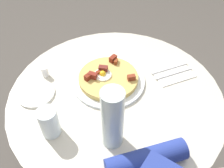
{
  "coord_description": "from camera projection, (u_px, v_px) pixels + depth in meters",
  "views": [
    {
      "loc": [
        -0.35,
        0.55,
        1.44
      ],
      "look_at": [
        0.03,
        -0.02,
        0.73
      ],
      "focal_mm": 38.51,
      "sensor_mm": 36.0,
      "label": 1
    }
  ],
  "objects": [
    {
      "name": "salt_shaker",
      "position": [
        45.0,
        72.0,
        1.03
      ],
      "size": [
        0.03,
        0.03,
        0.05
      ],
      "primitive_type": "cylinder",
      "color": "white",
      "rests_on": "dining_table"
    },
    {
      "name": "water_bottle",
      "position": [
        112.0,
        119.0,
        0.74
      ],
      "size": [
        0.07,
        0.07,
        0.24
      ],
      "primitive_type": "cylinder",
      "color": "silver",
      "rests_on": "dining_table"
    },
    {
      "name": "breakfast_pizza",
      "position": [
        108.0,
        77.0,
        1.01
      ],
      "size": [
        0.25,
        0.25,
        0.05
      ],
      "color": "tan",
      "rests_on": "pizza_plate"
    },
    {
      "name": "water_glass",
      "position": [
        49.0,
        122.0,
        0.81
      ],
      "size": [
        0.07,
        0.07,
        0.11
      ],
      "primitive_type": "cylinder",
      "color": "silver",
      "rests_on": "dining_table"
    },
    {
      "name": "dining_table",
      "position": [
        115.0,
        117.0,
        1.1
      ],
      "size": [
        0.87,
        0.87,
        0.71
      ],
      "color": "beige",
      "rests_on": "ground_plane"
    },
    {
      "name": "napkin",
      "position": [
        171.0,
        71.0,
        1.07
      ],
      "size": [
        0.21,
        0.22,
        0.0
      ],
      "primitive_type": "cube",
      "rotation": [
        0.0,
        0.0,
        0.98
      ],
      "color": "white",
      "rests_on": "dining_table"
    },
    {
      "name": "pizza_plate",
      "position": [
        108.0,
        81.0,
        1.02
      ],
      "size": [
        0.31,
        0.31,
        0.01
      ],
      "primitive_type": "cylinder",
      "color": "white",
      "rests_on": "dining_table"
    },
    {
      "name": "bread_plate",
      "position": [
        36.0,
        93.0,
        0.97
      ],
      "size": [
        0.15,
        0.15,
        0.01
      ],
      "primitive_type": "cylinder",
      "color": "white",
      "rests_on": "dining_table"
    },
    {
      "name": "fork",
      "position": [
        169.0,
        68.0,
        1.07
      ],
      "size": [
        0.11,
        0.16,
        0.0
      ],
      "primitive_type": "cube",
      "rotation": [
        0.0,
        0.0,
        0.98
      ],
      "color": "silver",
      "rests_on": "napkin"
    },
    {
      "name": "knife",
      "position": [
        174.0,
        73.0,
        1.05
      ],
      "size": [
        0.11,
        0.16,
        0.0
      ],
      "primitive_type": "cube",
      "rotation": [
        0.0,
        0.0,
        0.98
      ],
      "color": "silver",
      "rests_on": "napkin"
    }
  ]
}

